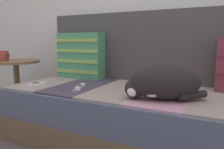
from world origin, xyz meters
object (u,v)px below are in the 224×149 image
Objects in this scene: coffee_mug at (4,56)px; sleeping_cat at (162,84)px; couch at (143,117)px; end_table at (17,78)px; throw_pillow_striped at (81,56)px; game_remote_far at (36,84)px; game_remote_near at (80,87)px.

sleeping_cat is at bearing -5.99° from coffee_mug.
couch is 1.31m from end_table.
game_remote_far is (-0.11, -0.43, -0.19)m from throw_pillow_striped.
couch is 10.52× the size of game_remote_far.
coffee_mug is (-1.36, -0.03, 0.38)m from couch.
game_remote_near is 1.96× the size of coffee_mug.
throw_pillow_striped is 4.19× the size of coffee_mug.
game_remote_near is at bearing 12.17° from game_remote_far.
coffee_mug is at bearing 161.98° from game_remote_far.
couch is 0.38m from sleeping_cat.
throw_pillow_striped is 0.48m from game_remote_far.
end_table is at bearing -165.89° from throw_pillow_striped.
end_table is at bearing 153.19° from game_remote_far.
game_remote_near is 0.90m from end_table.
end_table reaches higher than game_remote_near.
throw_pillow_striped is 0.70m from end_table.
end_table reaches higher than couch.
throw_pillow_striped is 0.74m from coffee_mug.
game_remote_near reaches higher than couch.
throw_pillow_striped reaches higher than game_remote_far.
end_table is (-0.53, 0.27, -0.03)m from game_remote_far.
game_remote_far is 0.36× the size of end_table.
game_remote_near is at bearing -12.54° from end_table.
game_remote_near is at bearing -159.97° from couch.
sleeping_cat is 2.31× the size of game_remote_far.
couch is at bearing 1.40° from coffee_mug.
sleeping_cat is at bearing 2.08° from game_remote_far.
throw_pillow_striped is 0.97× the size of sleeping_cat.
game_remote_near is at bearing -7.22° from coffee_mug.
coffee_mug reaches higher than couch.
sleeping_cat is at bearing -25.79° from throw_pillow_striped.
throw_pillow_striped reaches higher than game_remote_near.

